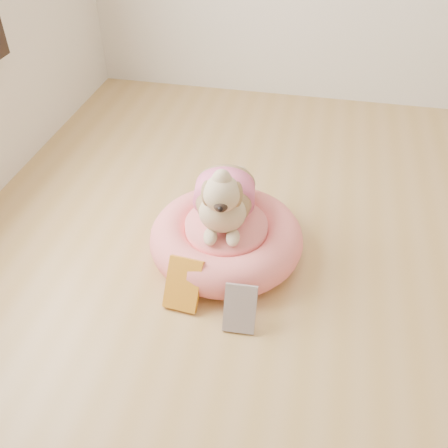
% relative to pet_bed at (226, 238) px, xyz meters
% --- Properties ---
extents(floor, '(4.50, 4.50, 0.00)m').
position_rel_pet_bed_xyz_m(floor, '(0.69, -0.49, -0.09)').
color(floor, tan).
rests_on(floor, ground).
extents(pet_bed, '(0.70, 0.70, 0.18)m').
position_rel_pet_bed_xyz_m(pet_bed, '(0.00, 0.00, 0.00)').
color(pet_bed, '#FF6376').
rests_on(pet_bed, floor).
extents(dog, '(0.40, 0.52, 0.35)m').
position_rel_pet_bed_xyz_m(dog, '(-0.02, 0.03, 0.27)').
color(dog, brown).
rests_on(dog, pet_bed).
extents(book_yellow, '(0.16, 0.16, 0.20)m').
position_rel_pet_bed_xyz_m(book_yellow, '(-0.11, -0.33, 0.01)').
color(book_yellow, gold).
rests_on(book_yellow, floor).
extents(book_white, '(0.13, 0.12, 0.18)m').
position_rel_pet_bed_xyz_m(book_white, '(0.14, -0.40, 0.00)').
color(book_white, white).
rests_on(book_white, floor).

